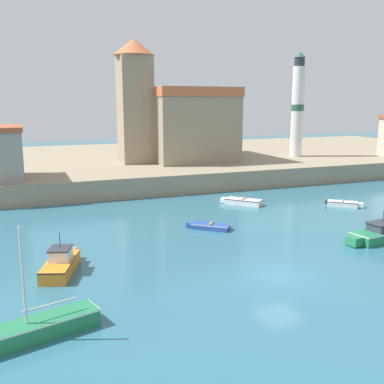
% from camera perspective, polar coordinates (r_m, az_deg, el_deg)
% --- Properties ---
extents(ground_plane, '(200.00, 200.00, 0.00)m').
position_cam_1_polar(ground_plane, '(27.07, 11.00, -10.42)').
color(ground_plane, '#2D667A').
extents(quay_seawall, '(120.00, 40.00, 2.21)m').
position_cam_1_polar(quay_seawall, '(66.91, -9.23, 3.59)').
color(quay_seawall, gray).
rests_on(quay_seawall, ground).
extents(motorboat_green_0, '(6.37, 2.51, 2.26)m').
position_cam_1_polar(motorboat_green_0, '(35.83, 23.03, -4.86)').
color(motorboat_green_0, '#237A4C').
rests_on(motorboat_green_0, ground).
extents(dinghy_blue_1, '(3.26, 2.97, 0.51)m').
position_cam_1_polar(dinghy_blue_1, '(35.92, 2.24, -4.34)').
color(dinghy_blue_1, '#284C9E').
rests_on(dinghy_blue_1, ground).
extents(motorboat_orange_2, '(2.77, 4.87, 2.41)m').
position_cam_1_polar(motorboat_orange_2, '(28.07, -16.31, -8.69)').
color(motorboat_orange_2, orange).
rests_on(motorboat_orange_2, ground).
extents(dinghy_white_3, '(3.59, 3.81, 0.64)m').
position_cam_1_polar(dinghy_white_3, '(44.66, 6.41, -1.20)').
color(dinghy_white_3, white).
rests_on(dinghy_white_3, ground).
extents(sailboat_green_4, '(6.02, 2.77, 5.01)m').
position_cam_1_polar(sailboat_green_4, '(21.11, -19.49, -16.09)').
color(sailboat_green_4, '#237A4C').
rests_on(sailboat_green_4, ground).
extents(dinghy_white_5, '(3.04, 2.84, 0.59)m').
position_cam_1_polar(dinghy_white_5, '(45.90, 18.68, -1.42)').
color(dinghy_white_5, white).
rests_on(dinghy_white_5, ground).
extents(church, '(15.41, 15.61, 15.52)m').
position_cam_1_polar(church, '(62.54, -1.97, 9.13)').
color(church, gray).
rests_on(church, quay_seawall).
extents(lighthouse, '(1.76, 1.76, 14.67)m').
position_cam_1_polar(lighthouse, '(66.98, 13.26, 10.53)').
color(lighthouse, silver).
rests_on(lighthouse, quay_seawall).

